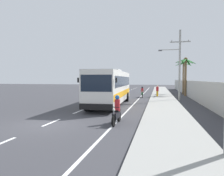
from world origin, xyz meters
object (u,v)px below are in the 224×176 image
Objects in this scene: coach_bus_far_lane at (119,82)px; motorcycle_trailing at (117,112)px; utility_pole_mid at (179,63)px; palm_nearest at (183,69)px; pedestrian_near_kerb at (157,91)px; motorcycle_beside_bus at (142,93)px; palm_second at (185,69)px; coach_bus_foreground at (111,86)px.

coach_bus_far_lane reaches higher than motorcycle_trailing.
palm_nearest is at bearing 80.48° from utility_pole_mid.
coach_bus_far_lane is at bearing -111.18° from pedestrian_near_kerb.
pedestrian_near_kerb reaches higher than motorcycle_beside_bus.
palm_nearest is (12.17, -5.93, 2.32)m from coach_bus_far_lane.
motorcycle_beside_bus is at bearing -65.85° from coach_bus_far_lane.
palm_second reaches higher than motorcycle_beside_bus.
motorcycle_trailing is 25.29m from palm_nearest.
pedestrian_near_kerb is 0.27× the size of palm_nearest.
pedestrian_near_kerb is at bearing 64.77° from coach_bus_foreground.
palm_second reaches higher than palm_nearest.
pedestrian_near_kerb is 6.01m from palm_second.
palm_second is at bearing 55.62° from coach_bus_foreground.
coach_bus_far_lane is 2.00× the size of palm_nearest.
palm_second is (8.65, 12.65, 2.19)m from coach_bus_foreground.
coach_bus_foreground is at bearing 10.90° from pedestrian_near_kerb.
coach_bus_foreground is at bearing -140.77° from utility_pole_mid.
motorcycle_beside_bus is 17.03m from motorcycle_trailing.
coach_bus_foreground is 1.37× the size of utility_pole_mid.
coach_bus_foreground is 5.88× the size of motorcycle_beside_bus.
utility_pole_mid reaches higher than palm_second.
pedestrian_near_kerb is at bearing -143.54° from palm_second.
coach_bus_far_lane reaches higher than motorcycle_beside_bus.
palm_nearest is at bearing -177.04° from pedestrian_near_kerb.
motorcycle_trailing reaches higher than motorcycle_beside_bus.
motorcycle_beside_bus is 1.00× the size of motorcycle_trailing.
coach_bus_far_lane is 30.67m from motorcycle_trailing.
utility_pole_mid is at bearing 71.06° from motorcycle_trailing.
pedestrian_near_kerb is (7.95, -12.39, -1.01)m from coach_bus_far_lane.
palm_second is (1.64, 6.92, -0.45)m from utility_pole_mid.
palm_nearest reaches higher than coach_bus_foreground.
coach_bus_far_lane is (-3.43, 21.98, 0.07)m from coach_bus_foreground.
motorcycle_beside_bus is at bearing 89.39° from motorcycle_trailing.
motorcycle_trailing is (-0.18, -17.02, 0.04)m from motorcycle_beside_bus.
motorcycle_beside_bus is at bearing -148.88° from palm_second.
coach_bus_foreground is 10.65m from pedestrian_near_kerb.
pedestrian_near_kerb is (2.08, 0.70, 0.31)m from motorcycle_beside_bus.
coach_bus_foreground is 5.88× the size of motorcycle_trailing.
palm_nearest is (6.30, 7.16, 3.64)m from motorcycle_beside_bus.
palm_second is at bearing 72.89° from motorcycle_trailing.
motorcycle_trailing is at bearing -90.61° from motorcycle_beside_bus.
coach_bus_far_lane is 13.74m from palm_nearest.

